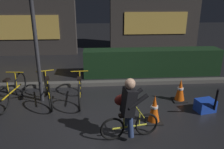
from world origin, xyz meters
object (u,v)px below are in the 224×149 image
Objects in this scene: cyclist at (129,108)px; closed_umbrella at (216,101)px; parked_bike_left_mid at (12,91)px; street_post at (37,54)px; parked_bike_center_left at (48,89)px; traffic_cone_far at (180,90)px; blue_crate at (205,105)px; traffic_cone_near at (154,109)px; parked_bike_center_right at (80,89)px.

cyclist reaches higher than closed_umbrella.
street_post is at bearing -71.87° from parked_bike_left_mid.
parked_bike_left_mid is (-0.70, -0.15, -0.94)m from street_post.
parked_bike_center_left is 2.55m from cyclist.
parked_bike_left_mid reaches higher than traffic_cone_far.
blue_crate is (4.10, -0.90, -1.15)m from street_post.
traffic_cone_near is 1.44m from blue_crate.
traffic_cone_near is 1.48m from closed_umbrella.
cyclist is (2.78, -1.67, 0.27)m from parked_bike_left_mid.
street_post is 3.18m from traffic_cone_near.
parked_bike_center_left is 0.84m from parked_bike_center_right.
closed_umbrella is at bearing -59.73° from traffic_cone_far.
parked_bike_center_left is 3.80× the size of blue_crate.
closed_umbrella reaches higher than blue_crate.
cyclist reaches higher than traffic_cone_near.
blue_crate is at bearing 16.26° from traffic_cone_near.
parked_bike_center_right is at bearing -82.98° from parked_bike_left_mid.
closed_umbrella is (4.20, -1.15, -0.91)m from street_post.
traffic_cone_far is (2.66, -0.16, -0.05)m from parked_bike_center_right.
cyclist is at bearing -44.08° from closed_umbrella.
parked_bike_center_left is at bearing 87.08° from parked_bike_center_right.
blue_crate is (0.41, -0.62, -0.15)m from traffic_cone_far.
parked_bike_center_right is (1.04, -0.13, -0.95)m from street_post.
cyclist reaches higher than parked_bike_left_mid.
traffic_cone_near is 0.89m from cyclist.
parked_bike_center_right is 2.06m from traffic_cone_near.
cyclist reaches higher than parked_bike_center_left.
street_post is 1.55× the size of parked_bike_center_left.
parked_bike_left_mid is at bearing 74.49° from parked_bike_center_left.
street_post reaches higher than parked_bike_center_left.
street_post is 0.96m from parked_bike_center_left.
blue_crate is at bearing -118.38° from parked_bike_center_left.
parked_bike_center_right is 3.33m from closed_umbrella.
traffic_cone_far is 2.25m from cyclist.
closed_umbrella is at bearing -121.52° from parked_bike_center_left.
street_post is at bearing 128.69° from cyclist.
street_post is at bearing 167.62° from blue_crate.
parked_bike_left_mid reaches higher than traffic_cone_near.
parked_bike_center_left is 2.73× the size of traffic_cone_far.
parked_bike_center_right reaches higher than blue_crate.
street_post is at bearing 175.62° from traffic_cone_far.
traffic_cone_near is (2.53, -1.18, -0.05)m from parked_bike_center_left.
traffic_cone_near is at bearing -25.46° from street_post.
blue_crate is (3.07, -0.77, -0.20)m from parked_bike_center_right.
cyclist is (-1.61, -1.54, 0.33)m from traffic_cone_far.
cyclist reaches higher than traffic_cone_far.
parked_bike_center_left reaches higher than closed_umbrella.
traffic_cone_far is (3.69, -0.28, -1.00)m from street_post.
street_post is 3.84m from traffic_cone_far.
street_post reaches higher than cyclist.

